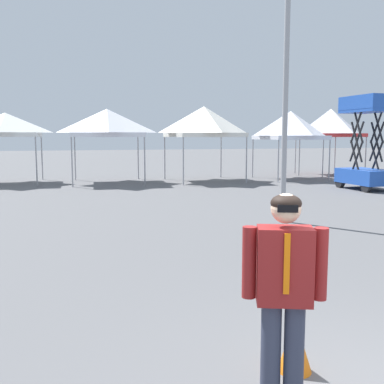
% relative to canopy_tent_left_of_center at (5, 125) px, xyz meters
% --- Properties ---
extents(canopy_tent_left_of_center, '(3.15, 3.15, 3.28)m').
position_rel_canopy_tent_left_of_center_xyz_m(canopy_tent_left_of_center, '(0.00, 0.00, 0.00)').
color(canopy_tent_left_of_center, '#9E9EA3').
rests_on(canopy_tent_left_of_center, ground).
extents(canopy_tent_right_of_center, '(3.54, 3.54, 3.46)m').
position_rel_canopy_tent_left_of_center_xyz_m(canopy_tent_right_of_center, '(4.56, -1.05, 0.09)').
color(canopy_tent_right_of_center, '#9E9EA3').
rests_on(canopy_tent_right_of_center, ground).
extents(canopy_tent_behind_left, '(3.43, 3.43, 3.63)m').
position_rel_canopy_tent_left_of_center_xyz_m(canopy_tent_behind_left, '(9.16, -1.56, 0.17)').
color(canopy_tent_behind_left, '#9E9EA3').
rests_on(canopy_tent_behind_left, ground).
extents(canopy_tent_far_left, '(3.06, 3.06, 3.47)m').
position_rel_canopy_tent_left_of_center_xyz_m(canopy_tent_far_left, '(13.76, -1.70, 0.03)').
color(canopy_tent_far_left, '#9E9EA3').
rests_on(canopy_tent_far_left, ground).
extents(canopy_tent_behind_right, '(3.04, 3.04, 3.74)m').
position_rel_canopy_tent_left_of_center_xyz_m(canopy_tent_behind_right, '(17.28, 0.12, 0.23)').
color(canopy_tent_behind_right, '#9E9EA3').
rests_on(canopy_tent_behind_right, ground).
extents(scissor_lift, '(1.45, 2.33, 3.83)m').
position_rel_canopy_tent_left_of_center_xyz_m(scissor_lift, '(14.53, -6.80, -1.55)').
color(scissor_lift, black).
rests_on(scissor_lift, ground).
extents(person_foreground, '(0.61, 0.37, 1.78)m').
position_rel_canopy_tent_left_of_center_xyz_m(person_foreground, '(4.05, -19.76, -1.68)').
color(person_foreground, '#33384C').
rests_on(person_foreground, ground).
extents(light_pole_near_lift, '(0.36, 0.36, 9.87)m').
position_rel_canopy_tent_left_of_center_xyz_m(light_pole_near_lift, '(7.90, -12.31, 2.80)').
color(light_pole_near_lift, '#9E9EA3').
rests_on(light_pole_near_lift, ground).
extents(traffic_cone_lot_center, '(0.32, 0.32, 0.51)m').
position_rel_canopy_tent_left_of_center_xyz_m(traffic_cone_lot_center, '(4.48, -19.19, -2.46)').
color(traffic_cone_lot_center, orange).
rests_on(traffic_cone_lot_center, ground).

